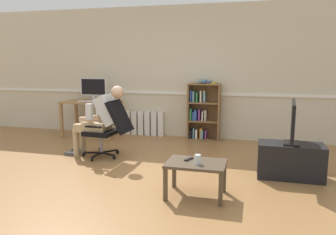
# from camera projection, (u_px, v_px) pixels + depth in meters

# --- Properties ---
(ground_plane) EXTENTS (18.00, 18.00, 0.00)m
(ground_plane) POSITION_uv_depth(u_px,v_px,m) (142.00, 177.00, 4.53)
(ground_plane) COLOR olive
(back_wall) EXTENTS (12.00, 0.13, 2.70)m
(back_wall) POSITION_uv_depth(u_px,v_px,m) (183.00, 73.00, 6.83)
(back_wall) COLOR beige
(back_wall) RESTS_ON ground_plane
(computer_desk) EXTENTS (1.17, 0.68, 0.76)m
(computer_desk) POSITION_uv_depth(u_px,v_px,m) (92.00, 106.00, 6.94)
(computer_desk) COLOR #9E7547
(computer_desk) RESTS_ON ground_plane
(imac_monitor) EXTENTS (0.58, 0.14, 0.47)m
(imac_monitor) POSITION_uv_depth(u_px,v_px,m) (93.00, 88.00, 6.94)
(imac_monitor) COLOR silver
(imac_monitor) RESTS_ON computer_desk
(keyboard) EXTENTS (0.36, 0.12, 0.02)m
(keyboard) POSITION_uv_depth(u_px,v_px,m) (87.00, 101.00, 6.79)
(keyboard) COLOR white
(keyboard) RESTS_ON computer_desk
(computer_mouse) EXTENTS (0.06, 0.10, 0.03)m
(computer_mouse) POSITION_uv_depth(u_px,v_px,m) (102.00, 101.00, 6.72)
(computer_mouse) COLOR white
(computer_mouse) RESTS_ON computer_desk
(bookshelf) EXTENTS (0.64, 0.29, 1.22)m
(bookshelf) POSITION_uv_depth(u_px,v_px,m) (202.00, 112.00, 6.65)
(bookshelf) COLOR brown
(bookshelf) RESTS_ON ground_plane
(radiator) EXTENTS (0.86, 0.08, 0.52)m
(radiator) POSITION_uv_depth(u_px,v_px,m) (144.00, 123.00, 7.12)
(radiator) COLOR white
(radiator) RESTS_ON ground_plane
(office_chair) EXTENTS (0.85, 0.62, 0.96)m
(office_chair) POSITION_uv_depth(u_px,v_px,m) (109.00, 127.00, 5.39)
(office_chair) COLOR black
(office_chair) RESTS_ON ground_plane
(person_seated) EXTENTS (1.06, 0.41, 1.19)m
(person_seated) POSITION_uv_depth(u_px,v_px,m) (100.00, 119.00, 5.43)
(person_seated) COLOR tan
(person_seated) RESTS_ON ground_plane
(tv_stand) EXTENTS (0.86, 0.43, 0.47)m
(tv_stand) POSITION_uv_depth(u_px,v_px,m) (290.00, 161.00, 4.48)
(tv_stand) COLOR black
(tv_stand) RESTS_ON ground_plane
(tv_screen) EXTENTS (0.23, 0.89, 0.57)m
(tv_screen) POSITION_uv_depth(u_px,v_px,m) (293.00, 122.00, 4.39)
(tv_screen) COLOR black
(tv_screen) RESTS_ON tv_stand
(coffee_table) EXTENTS (0.68, 0.49, 0.41)m
(coffee_table) POSITION_uv_depth(u_px,v_px,m) (196.00, 167.00, 3.84)
(coffee_table) COLOR #4C3D2D
(coffee_table) RESTS_ON ground_plane
(drinking_glass) EXTENTS (0.07, 0.07, 0.11)m
(drinking_glass) POSITION_uv_depth(u_px,v_px,m) (198.00, 159.00, 3.75)
(drinking_glass) COLOR silver
(drinking_glass) RESTS_ON coffee_table
(spare_remote) EXTENTS (0.09, 0.15, 0.02)m
(spare_remote) POSITION_uv_depth(u_px,v_px,m) (189.00, 159.00, 3.92)
(spare_remote) COLOR black
(spare_remote) RESTS_ON coffee_table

